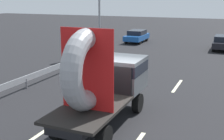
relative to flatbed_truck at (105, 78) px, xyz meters
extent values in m
plane|color=black|center=(0.20, 0.34, -1.73)|extent=(120.00, 120.00, 0.00)
cylinder|color=black|center=(-0.85, 1.40, -1.33)|extent=(0.28, 0.80, 0.80)
cylinder|color=black|center=(0.85, 1.40, -1.33)|extent=(0.28, 0.80, 0.80)
cylinder|color=black|center=(-0.85, -2.00, -1.33)|extent=(0.28, 0.80, 0.80)
cylinder|color=black|center=(0.85, -2.00, -1.33)|extent=(0.28, 0.80, 0.80)
cube|color=black|center=(0.00, -0.35, -0.93)|extent=(1.30, 5.41, 0.25)
cube|color=#4C5156|center=(0.00, 1.40, -0.13)|extent=(2.00, 1.89, 1.35)
cube|color=black|center=(0.00, 1.35, 0.17)|extent=(2.02, 1.80, 0.44)
cube|color=black|center=(0.00, -1.30, -0.75)|extent=(2.00, 3.51, 0.10)
cube|color=black|center=(0.00, 0.41, -0.15)|extent=(1.80, 0.08, 1.10)
torus|color=#9E9EA3|center=(0.00, -1.45, 0.67)|extent=(0.68, 2.74, 2.74)
cube|color=red|center=(0.00, -1.45, 0.67)|extent=(1.90, 0.03, 2.74)
cylinder|color=black|center=(2.61, 20.11, -1.43)|extent=(0.21, 0.61, 0.61)
cylinder|color=black|center=(2.61, 17.54, -1.43)|extent=(0.21, 0.61, 0.61)
cube|color=black|center=(3.36, 18.83, -1.17)|extent=(1.72, 4.01, 0.53)
cube|color=black|center=(3.36, 18.73, -0.67)|extent=(1.55, 2.25, 0.48)
cylinder|color=gray|center=(-5.84, 11.82, 0.92)|extent=(0.16, 0.16, 5.32)
cube|color=gray|center=(-5.58, 4.26, -1.18)|extent=(0.06, 16.44, 0.32)
cylinder|color=slate|center=(-5.58, 2.21, -1.46)|extent=(0.10, 0.10, 0.55)
cylinder|color=slate|center=(-5.58, 6.32, -1.46)|extent=(0.10, 0.10, 0.55)
cylinder|color=slate|center=(-5.58, 10.43, -1.46)|extent=(0.10, 0.10, 0.55)
cube|color=beige|center=(-1.68, 5.49, -1.73)|extent=(0.16, 2.28, 0.01)
cube|color=beige|center=(1.68, 5.82, -1.73)|extent=(0.16, 2.50, 0.01)
cylinder|color=black|center=(-4.66, 18.82, -1.43)|extent=(0.21, 0.60, 0.60)
cylinder|color=black|center=(-6.13, 18.82, -1.43)|extent=(0.21, 0.60, 0.60)
cylinder|color=black|center=(-4.66, 21.36, -1.43)|extent=(0.21, 0.60, 0.60)
cylinder|color=black|center=(-6.13, 21.36, -1.43)|extent=(0.21, 0.60, 0.60)
cube|color=#194C99|center=(-5.40, 20.09, -1.17)|extent=(1.70, 3.96, 0.52)
cube|color=black|center=(-5.40, 20.18, -0.68)|extent=(1.53, 2.22, 0.47)
camera|label=1|loc=(4.42, -9.75, 2.99)|focal=47.26mm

